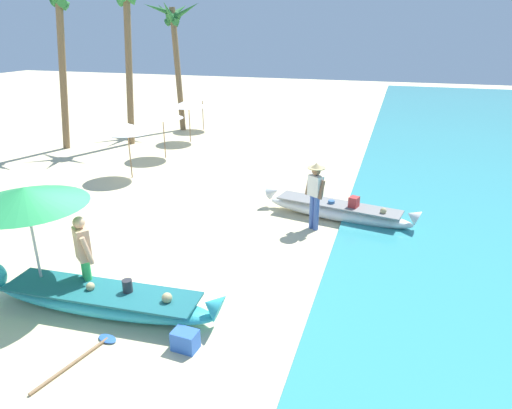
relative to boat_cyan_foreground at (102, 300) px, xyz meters
name	(u,v)px	position (x,y,z in m)	size (l,w,h in m)	color
ground_plane	(142,280)	(0.08, 1.18, -0.24)	(80.00, 80.00, 0.00)	beige
boat_cyan_foreground	(102,300)	(0.00, 0.00, 0.00)	(4.71, 1.07, 0.74)	#33B2BC
boat_white_midground	(338,211)	(3.51, 5.57, 0.01)	(4.28, 1.38, 0.74)	white
person_vendor_hatted	(315,191)	(2.99, 4.78, 0.79)	(0.56, 0.46, 1.77)	#3D5BA8
person_tourist_customer	(84,253)	(-0.52, 0.31, 0.71)	(0.56, 0.50, 1.70)	green
patio_umbrella_large	(25,197)	(-1.39, 0.08, 1.82)	(2.17, 2.17, 2.24)	#B7B7BC
parasol_row_0	(127,128)	(-3.85, 7.16, 1.50)	(1.60, 1.60, 1.91)	#8E6B47
parasol_row_1	(162,114)	(-3.98, 9.85, 1.50)	(1.60, 1.60, 1.91)	#8E6B47
parasol_row_2	(189,103)	(-4.19, 12.64, 1.50)	(1.60, 1.60, 1.91)	#8E6B47
parasol_row_3	(202,95)	(-4.69, 15.24, 1.50)	(1.60, 1.60, 1.91)	#8E6B47
palm_tree_tall_inland	(61,18)	(-8.17, 9.95, 4.99)	(2.56, 2.69, 6.72)	brown
palm_tree_leaning_seaward	(128,16)	(-6.18, 11.54, 5.09)	(2.98, 2.65, 6.73)	brown
palm_tree_mid_cluster	(174,30)	(-5.86, 14.88, 4.55)	(2.69, 2.65, 6.12)	brown
cooler_box	(185,340)	(1.90, -0.50, -0.08)	(0.41, 0.29, 0.33)	blue
paddle	(86,354)	(0.45, -1.14, -0.21)	(0.55, 1.54, 0.05)	#8E6B47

